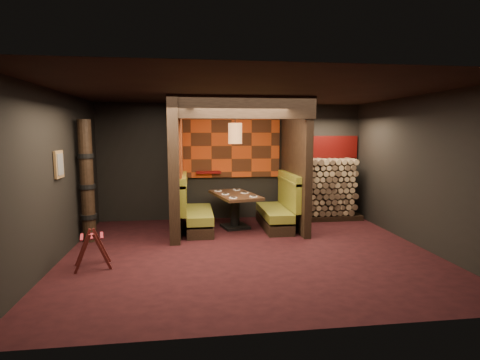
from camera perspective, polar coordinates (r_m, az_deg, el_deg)
name	(u,v)px	position (r m, az deg, el deg)	size (l,w,h in m)	color
floor	(249,252)	(6.91, 1.43, -10.97)	(6.50, 5.50, 0.02)	black
ceiling	(250,91)	(6.60, 1.51, 13.43)	(6.50, 5.50, 0.02)	black
wall_back	(232,162)	(9.32, -1.17, 2.81)	(6.50, 0.02, 2.85)	black
wall_front	(291,203)	(3.93, 7.77, -3.49)	(6.50, 0.02, 2.85)	black
wall_left	(55,177)	(6.89, -26.38, 0.46)	(0.02, 5.50, 2.85)	black
wall_right	(421,171)	(7.80, 25.86, 1.20)	(0.02, 5.50, 2.85)	black
partition_left	(176,166)	(8.17, -9.76, 2.07)	(0.20, 2.20, 2.85)	black
partition_right	(295,165)	(8.53, 8.34, 2.31)	(0.15, 2.10, 2.85)	black
header_beam	(243,107)	(7.26, 0.43, 11.05)	(2.85, 0.18, 0.44)	black
tapa_back_panel	(232,146)	(9.25, -1.30, 5.22)	(2.40, 0.06, 1.55)	#A83710
tapa_side_panel	(181,146)	(8.31, -8.95, 5.11)	(0.04, 1.85, 1.45)	#A83710
lacquer_shelf	(209,172)	(9.19, -4.81, 1.18)	(0.60, 0.12, 0.07)	#570B0A
booth_bench_left	(195,212)	(8.32, -6.92, -4.94)	(0.68, 1.60, 1.14)	black
booth_bench_right	(279,210)	(8.54, 5.92, -4.59)	(0.68, 1.60, 1.14)	black
dining_table	(235,204)	(8.44, -0.76, -3.69)	(1.13, 1.63, 0.78)	black
place_settings	(235,193)	(8.40, -0.77, -2.04)	(0.87, 1.28, 0.03)	white
pendant_lamp	(235,133)	(8.24, -0.74, 7.12)	(0.30, 0.30, 0.95)	brown
framed_picture	(59,164)	(6.96, -25.87, 2.16)	(0.05, 0.36, 0.46)	olive
luggage_rack	(92,248)	(6.51, -21.57, -9.65)	(0.67, 0.54, 0.63)	#461512
totem_column	(87,182)	(7.90, -22.29, -0.29)	(0.31, 0.31, 2.40)	black
firewood_stack	(326,189)	(9.53, 12.91, -1.36)	(1.73, 0.70, 1.50)	black
mosaic_header	(322,147)	(9.75, 12.40, 4.92)	(1.83, 0.10, 0.56)	#6B0C0A
bay_front_post	(295,164)	(8.81, 8.44, 2.47)	(0.08, 0.08, 2.85)	black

